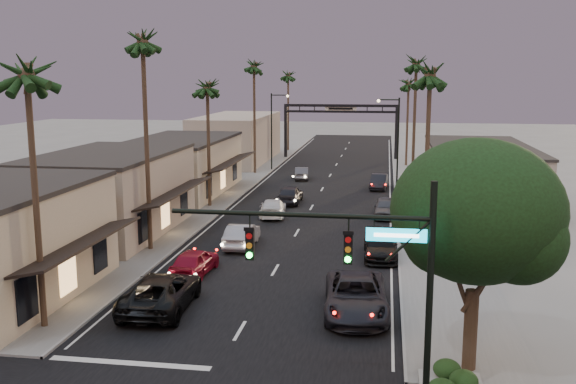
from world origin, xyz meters
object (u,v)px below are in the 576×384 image
(streetlight_right, at_px, (395,137))
(palm_lc, at_px, (207,82))
(palm_la, at_px, (26,64))
(curbside_black, at_px, (380,246))
(oncoming_red, at_px, (195,261))
(oncoming_pickup, at_px, (161,292))
(palm_ld, at_px, (254,63))
(oncoming_silver, at_px, (242,235))
(curbside_near, at_px, (356,296))
(arch, at_px, (341,117))
(palm_ra, at_px, (430,68))
(palm_far, at_px, (288,73))
(palm_rb, at_px, (416,60))
(traffic_signal, at_px, (370,264))
(palm_lb, at_px, (142,35))
(streetlight_left, at_px, (274,125))
(corner_tree, at_px, (479,217))
(palm_rc, at_px, (409,80))

(streetlight_right, distance_m, palm_lc, 18.66)
(palm_la, xyz_separation_m, curbside_black, (14.53, 13.53, -10.72))
(oncoming_red, height_order, oncoming_pickup, oncoming_pickup)
(palm_ld, relative_size, oncoming_silver, 3.05)
(streetlight_right, relative_size, oncoming_silver, 1.93)
(curbside_near, xyz_separation_m, curbside_black, (1.03, 9.71, -0.15))
(arch, xyz_separation_m, oncoming_silver, (-3.02, -46.25, -4.77))
(palm_ra, bearing_deg, palm_far, 107.38)
(palm_rb, xyz_separation_m, curbside_near, (-3.69, -31.18, -11.55))
(palm_ld, distance_m, palm_far, 23.02)
(arch, bearing_deg, traffic_signal, -85.07)
(palm_lb, relative_size, palm_ra, 1.15)
(palm_rb, bearing_deg, streetlight_right, 149.24)
(palm_rb, relative_size, oncoming_silver, 3.05)
(streetlight_left, height_order, palm_rb, palm_rb)
(palm_far, relative_size, oncoming_silver, 2.84)
(corner_tree, xyz_separation_m, palm_lb, (-18.08, 14.55, 7.41))
(palm_rc, height_order, palm_far, palm_far)
(corner_tree, height_order, oncoming_pickup, corner_tree)
(palm_ra, height_order, oncoming_red, palm_ra)
(streetlight_right, relative_size, oncoming_pickup, 1.47)
(palm_ra, bearing_deg, streetlight_left, 114.54)
(palm_ld, bearing_deg, curbside_black, -65.89)
(traffic_signal, xyz_separation_m, corner_tree, (3.79, 3.45, 0.90))
(oncoming_pickup, height_order, oncoming_silver, oncoming_pickup)
(streetlight_right, relative_size, palm_ra, 0.68)
(palm_la, relative_size, palm_rc, 1.08)
(palm_lc, xyz_separation_m, palm_rb, (17.20, 8.00, 1.95))
(palm_ra, distance_m, palm_far, 56.58)
(palm_la, xyz_separation_m, palm_ld, (-0.00, 46.00, 0.97))
(palm_la, relative_size, curbside_black, 2.66)
(curbside_near, bearing_deg, streetlight_left, 100.41)
(corner_tree, relative_size, palm_ra, 0.67)
(corner_tree, bearing_deg, streetlight_left, 107.97)
(palm_la, bearing_deg, curbside_black, 42.95)
(arch, xyz_separation_m, palm_ld, (-8.60, -15.00, 6.88))
(streetlight_left, distance_m, palm_lb, 36.93)
(palm_far, bearing_deg, traffic_signal, -79.30)
(palm_lb, bearing_deg, oncoming_silver, 17.42)
(palm_lc, bearing_deg, streetlight_left, 85.63)
(palm_rb, relative_size, curbside_near, 2.27)
(arch, height_order, palm_lc, palm_lc)
(palm_lb, relative_size, palm_rb, 1.07)
(oncoming_pickup, bearing_deg, curbside_near, -178.15)
(oncoming_red, relative_size, curbside_black, 0.88)
(curbside_black, bearing_deg, traffic_signal, -92.80)
(palm_ra, relative_size, palm_far, 1.00)
(streetlight_right, distance_m, oncoming_pickup, 35.07)
(palm_ra, distance_m, oncoming_silver, 15.79)
(corner_tree, relative_size, palm_lb, 0.58)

